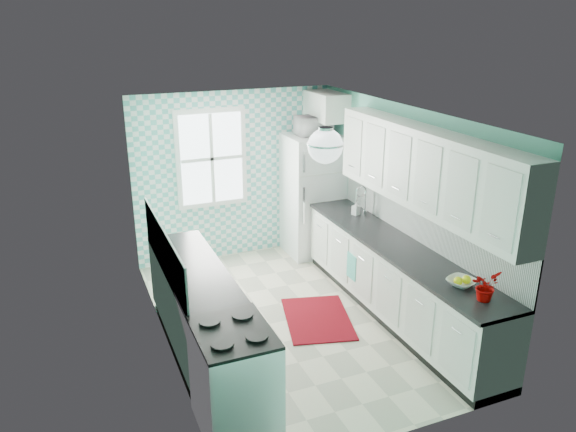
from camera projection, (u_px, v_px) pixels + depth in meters
name	position (u px, v px, depth m)	size (l,w,h in m)	color
floor	(292.00, 320.00, 6.85)	(3.00, 4.40, 0.02)	beige
ceiling	(293.00, 113.00, 6.00)	(3.00, 4.40, 0.02)	white
wall_back	(234.00, 175.00, 8.34)	(3.00, 0.02, 2.50)	#62C0A7
wall_front	(400.00, 313.00, 4.51)	(3.00, 0.02, 2.50)	#62C0A7
wall_left	(160.00, 243.00, 5.88)	(0.02, 4.40, 2.50)	#62C0A7
wall_right	(404.00, 207.00, 6.97)	(0.02, 4.40, 2.50)	#62C0A7
accent_wall	(235.00, 176.00, 8.32)	(3.00, 0.01, 2.50)	#59BAB3
window	(211.00, 158.00, 8.07)	(1.04, 0.05, 1.44)	white
backsplash_right	(421.00, 222.00, 6.63)	(0.02, 3.60, 0.51)	white
backsplash_left	(164.00, 250.00, 5.84)	(0.02, 2.15, 0.51)	white
upper_cabinets_right	(425.00, 169.00, 6.16)	(0.33, 3.20, 0.90)	white
upper_cabinet_fridge	(326.00, 106.00, 8.14)	(0.40, 0.74, 0.40)	white
ceiling_light	(325.00, 146.00, 5.36)	(0.34, 0.34, 0.35)	silver
base_cabinets_right	(396.00, 283.00, 6.78)	(0.60, 3.60, 0.90)	white
countertop_right	(398.00, 247.00, 6.62)	(0.63, 3.60, 0.04)	black
base_cabinets_left	(195.00, 308.00, 6.20)	(0.60, 2.15, 0.90)	white
countertop_left	(194.00, 269.00, 6.04)	(0.63, 2.15, 0.04)	black
fridge	(313.00, 195.00, 8.52)	(0.80, 0.79, 1.84)	white
stove	(235.00, 378.00, 4.91)	(0.65, 0.81, 0.97)	white
sink	(353.00, 216.00, 7.60)	(0.51, 0.43, 0.53)	silver
rug	(318.00, 319.00, 6.84)	(0.76, 1.09, 0.02)	#6D0604
dish_towel	(352.00, 267.00, 7.14)	(0.01, 0.22, 0.34)	#62BEAA
fruit_bowl	(461.00, 282.00, 5.63)	(0.28, 0.28, 0.07)	silver
potted_plant	(485.00, 286.00, 5.31)	(0.26, 0.23, 0.29)	#A20C1A
soap_bottle	(356.00, 208.00, 7.59)	(0.09, 0.09, 0.19)	#A5B5BA
microwave	(314.00, 126.00, 8.16)	(0.51, 0.34, 0.28)	silver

